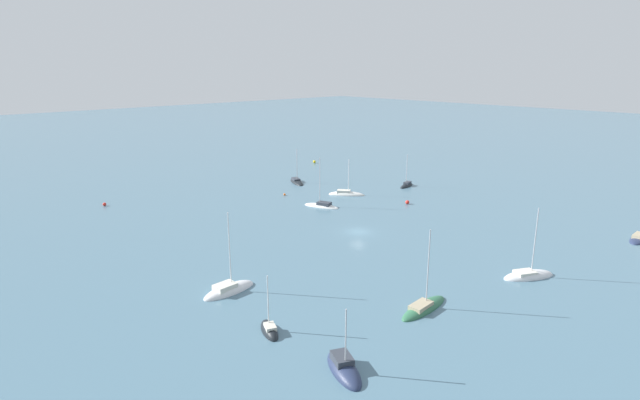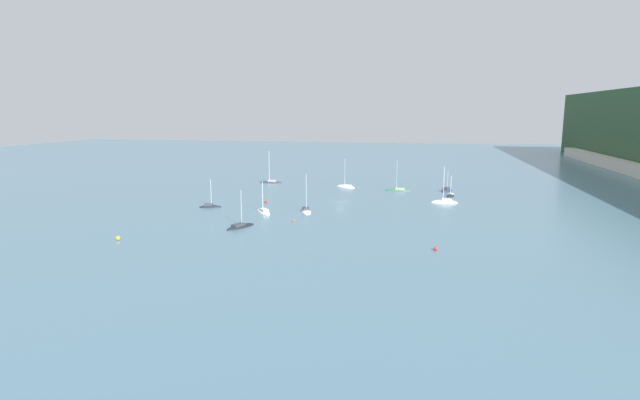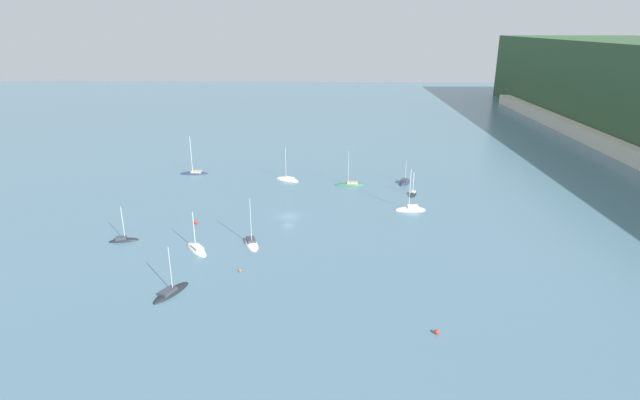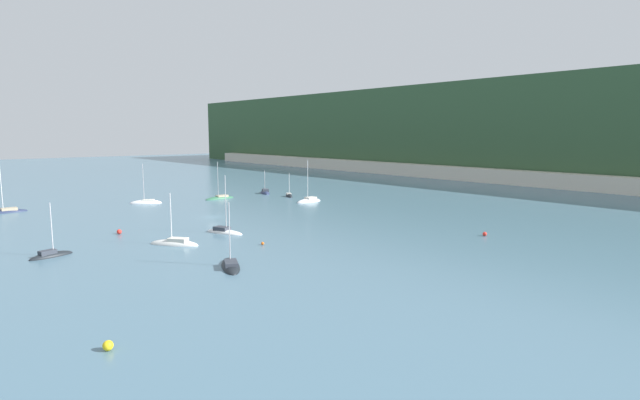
# 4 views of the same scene
# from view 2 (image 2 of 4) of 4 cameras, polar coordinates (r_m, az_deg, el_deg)

# --- Properties ---
(ground_plane) EXTENTS (600.00, 600.00, 0.00)m
(ground_plane) POSITION_cam_2_polar(r_m,az_deg,el_deg) (150.29, 2.33, -0.24)
(ground_plane) COLOR slate
(sailboat_0) EXTENTS (8.80, 5.82, 9.51)m
(sailboat_0) POSITION_cam_2_polar(r_m,az_deg,el_deg) (118.86, -9.10, -3.07)
(sailboat_0) COLOR black
(sailboat_0) RESTS_ON ground_plane
(sailboat_1) EXTENTS (4.98, 3.34, 7.64)m
(sailboat_1) POSITION_cam_2_polar(r_m,az_deg,el_deg) (165.36, 14.71, 0.41)
(sailboat_1) COLOR black
(sailboat_1) RESTS_ON ground_plane
(sailboat_2) EXTENTS (2.92, 9.08, 10.93)m
(sailboat_2) POSITION_cam_2_polar(r_m,az_deg,el_deg) (173.84, 8.89, 1.08)
(sailboat_2) COLOR #2D6647
(sailboat_2) RESTS_ON ground_plane
(sailboat_3) EXTENTS (8.12, 7.00, 9.34)m
(sailboat_3) POSITION_cam_2_polar(r_m,az_deg,el_deg) (135.23, -6.48, -1.41)
(sailboat_3) COLOR white
(sailboat_3) RESTS_ON ground_plane
(sailboat_4) EXTENTS (7.32, 5.15, 7.82)m
(sailboat_4) POSITION_cam_2_polar(r_m,az_deg,el_deg) (176.10, 14.28, 1.01)
(sailboat_4) COLOR #232D4C
(sailboat_4) RESTS_ON ground_plane
(sailboat_5) EXTENTS (2.91, 8.93, 12.76)m
(sailboat_5) POSITION_cam_2_polar(r_m,az_deg,el_deg) (192.59, -5.66, 2.02)
(sailboat_5) COLOR #232D4C
(sailboat_5) RESTS_ON ground_plane
(sailboat_6) EXTENTS (3.24, 7.98, 11.85)m
(sailboat_6) POSITION_cam_2_polar(r_m,az_deg,el_deg) (153.46, 14.04, -0.28)
(sailboat_6) COLOR silver
(sailboat_6) RESTS_ON ground_plane
(sailboat_7) EXTENTS (6.07, 8.26, 11.12)m
(sailboat_7) POSITION_cam_2_polar(r_m,az_deg,el_deg) (180.06, 2.94, 1.48)
(sailboat_7) COLOR silver
(sailboat_7) RESTS_ON ground_plane
(sailboat_8) EXTENTS (8.33, 5.02, 11.15)m
(sailboat_8) POSITION_cam_2_polar(r_m,az_deg,el_deg) (135.47, -1.59, -1.31)
(sailboat_8) COLOR white
(sailboat_8) RESTS_ON ground_plane
(sailboat_9) EXTENTS (3.20, 6.55, 8.68)m
(sailboat_9) POSITION_cam_2_polar(r_m,az_deg,el_deg) (145.24, -12.44, -0.78)
(sailboat_9) COLOR black
(sailboat_9) RESTS_ON ground_plane
(mooring_buoy_0) EXTENTS (0.86, 0.86, 0.86)m
(mooring_buoy_0) POSITION_cam_2_polar(r_m,az_deg,el_deg) (149.99, -6.19, -0.14)
(mooring_buoy_0) COLOR red
(mooring_buoy_0) RESTS_ON ground_plane
(mooring_buoy_1) EXTENTS (0.76, 0.76, 0.76)m
(mooring_buoy_1) POSITION_cam_2_polar(r_m,az_deg,el_deg) (100.66, 13.08, -5.43)
(mooring_buoy_1) COLOR red
(mooring_buoy_1) RESTS_ON ground_plane
(mooring_buoy_2) EXTENTS (0.88, 0.88, 0.88)m
(mooring_buoy_2) POSITION_cam_2_polar(r_m,az_deg,el_deg) (114.20, -22.08, -4.04)
(mooring_buoy_2) COLOR yellow
(mooring_buoy_2) RESTS_ON ground_plane
(mooring_buoy_3) EXTENTS (0.51, 0.51, 0.51)m
(mooring_buoy_3) POSITION_cam_2_polar(r_m,az_deg,el_deg) (123.38, -3.02, -2.39)
(mooring_buoy_3) COLOR orange
(mooring_buoy_3) RESTS_ON ground_plane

